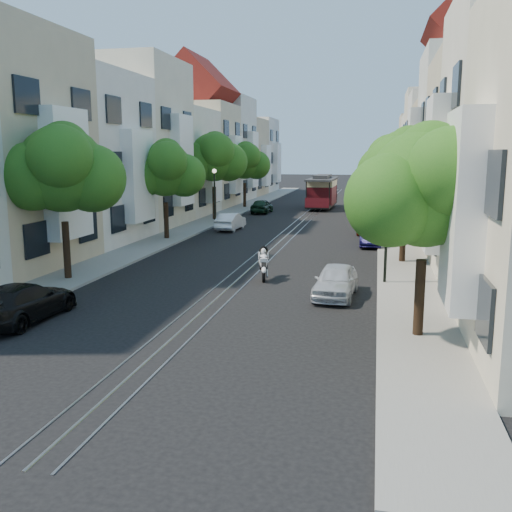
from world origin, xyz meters
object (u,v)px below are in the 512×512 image
Objects in this scene: tree_e_a at (427,191)px; tree_e_c at (399,166)px; parked_car_e_near at (336,281)px; parked_car_w_far at (262,206)px; tree_w_a at (63,171)px; parked_car_w_near at (23,302)px; tree_w_c at (214,158)px; tree_w_b at (166,170)px; lamp_east at (387,218)px; tree_e_d at (395,160)px; tree_w_d at (245,162)px; parked_car_e_far at (372,226)px; cable_car at (322,190)px; parked_car_w_mid at (231,221)px; lamp_west at (215,188)px; sportbike_rider at (264,262)px; tree_e_b at (407,168)px; parked_car_e_mid at (371,236)px.

tree_e_c reaches higher than tree_e_a.
parked_car_w_far reaches higher than parked_car_e_near.
tree_e_c is 0.98× the size of tree_w_a.
tree_w_c is at bearing -85.31° from parked_car_w_near.
tree_w_b is 0.88× the size of tree_w_c.
lamp_east reaches higher than parked_car_e_near.
tree_e_c is at bearing 22.62° from tree_w_b.
tree_e_d reaches higher than tree_e_a.
tree_w_a is 1.75× the size of parked_car_w_far.
tree_e_c is at bearing -48.01° from tree_w_d.
parked_car_e_far is at bearing 131.39° from parked_car_w_far.
tree_e_d is 9.55m from cable_car.
tree_e_a is at bearing -90.00° from tree_e_c.
parked_car_w_mid is at bearing 124.69° from lamp_east.
parked_car_e_near is 20.00m from parked_car_w_mid.
tree_w_b is at bearing -95.97° from lamp_west.
tree_e_a is 3.50× the size of sportbike_rider.
tree_e_a is 1.00× the size of tree_w_b.
tree_e_a is 22.28m from tree_w_b.
tree_w_a is 1.81× the size of parked_car_e_near.
tree_w_b is at bearing 65.91° from parked_car_w_mid.
parked_car_e_near is (-2.84, 4.53, -3.77)m from tree_e_a.
tree_e_d is at bearing 88.20° from parked_car_e_near.
tree_w_c is at bearing 119.93° from parked_car_e_near.
tree_w_c is 25.01m from lamp_east.
parked_car_e_near is at bearing 122.11° from tree_e_a.
tree_e_c is 27.31m from parked_car_w_near.
tree_e_d is at bearing 90.00° from tree_e_b.
tree_e_b reaches higher than tree_w_d.
parked_car_e_mid is at bearing -95.68° from tree_e_d.
tree_w_c reaches higher than lamp_west.
tree_e_a is at bearing -61.55° from lamp_west.
sportbike_rider is at bearing 102.97° from parked_car_w_far.
tree_e_a is 0.94× the size of tree_w_a.
tree_e_b is 16.01m from tree_w_a.
parked_car_w_far is (-4.99, -5.66, -1.15)m from cable_car.
cable_car is 41.31m from parked_car_w_near.
cable_car is at bearing -96.96° from parked_car_w_near.
parked_car_e_mid is (12.74, -21.69, -4.01)m from tree_w_d.
sportbike_rider is (8.25, -21.09, -4.28)m from tree_w_c.
parked_car_w_near is at bearing -97.02° from cable_car.
tree_w_d is 6.66m from parked_car_w_far.
tree_e_a is 0.92× the size of tree_e_d.
cable_car is 23.29m from parked_car_e_mid.
tree_w_a is 23.00m from tree_w_c.
tree_e_b reaches higher than parked_car_w_far.
tree_e_b reaches higher than tree_e_a.
parked_car_e_mid is 0.91× the size of parked_car_e_far.
parked_car_w_near is 1.17× the size of parked_car_w_far.
tree_w_c is 1.83× the size of parked_car_e_far.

